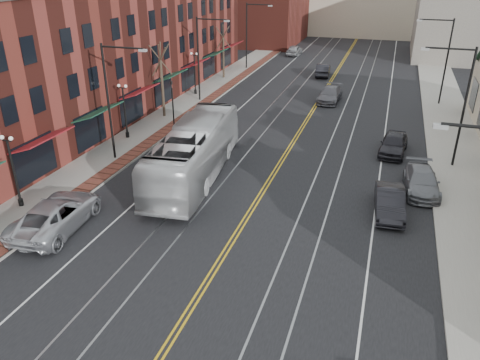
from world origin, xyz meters
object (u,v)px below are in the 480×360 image
Objects in this scene: transit_bus at (195,152)px; parked_car_b at (390,202)px; parked_car_d at (394,144)px; parked_car_c at (422,181)px; parked_suv at (57,214)px.

transit_bus reaches higher than parked_car_b.
parked_car_d is (12.31, 8.31, -1.03)m from transit_bus.
transit_bus is at bearing -140.65° from parked_car_d.
parked_car_b is (12.31, -1.19, -1.08)m from transit_bus.
transit_bus is 14.34m from parked_car_c.
parked_suv is 1.37× the size of parked_car_b.
parked_car_c is (1.80, 3.50, -0.03)m from parked_car_b.
parked_car_d is at bearing -140.26° from parked_suv.
transit_bus is at bearing -123.37° from parked_suv.
parked_car_b reaches higher than parked_car_c.
parked_car_b is (16.80, 7.08, -0.11)m from parked_suv.
transit_bus is at bearing -175.41° from parked_car_c.
parked_suv is 1.34× the size of parked_car_d.
parked_car_b is 9.50m from parked_car_d.
parked_suv is at bearing -155.07° from parked_car_c.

